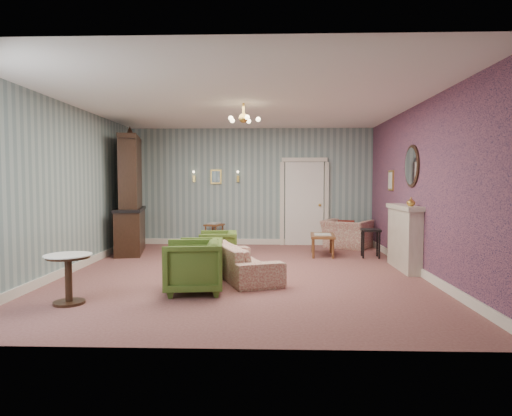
{
  "coord_description": "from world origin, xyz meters",
  "views": [
    {
      "loc": [
        0.46,
        -7.57,
        1.57
      ],
      "look_at": [
        0.2,
        0.4,
        1.1
      ],
      "focal_mm": 31.1,
      "sensor_mm": 36.0,
      "label": 1
    }
  ],
  "objects_px": {
    "olive_chair_b": "(199,257)",
    "sofa_chintz": "(243,255)",
    "pedestal_table": "(69,279)",
    "fireplace": "(404,237)",
    "side_table_black": "(370,243)",
    "olive_chair_c": "(218,246)",
    "wingback_chair": "(347,229)",
    "dresser": "(130,191)",
    "olive_chair_a": "(193,264)",
    "coffee_table": "(322,245)"
  },
  "relations": [
    {
      "from": "olive_chair_b",
      "to": "sofa_chintz",
      "type": "height_order",
      "value": "sofa_chintz"
    },
    {
      "from": "sofa_chintz",
      "to": "pedestal_table",
      "type": "relative_size",
      "value": 2.91
    },
    {
      "from": "fireplace",
      "to": "side_table_black",
      "type": "distance_m",
      "value": 1.28
    },
    {
      "from": "fireplace",
      "to": "olive_chair_c",
      "type": "bearing_deg",
      "value": 174.68
    },
    {
      "from": "wingback_chair",
      "to": "dresser",
      "type": "distance_m",
      "value": 5.09
    },
    {
      "from": "olive_chair_b",
      "to": "fireplace",
      "type": "xyz_separation_m",
      "value": [
        3.55,
        0.91,
        0.22
      ]
    },
    {
      "from": "olive_chair_a",
      "to": "wingback_chair",
      "type": "xyz_separation_m",
      "value": [
        2.92,
        4.37,
        0.04
      ]
    },
    {
      "from": "olive_chair_c",
      "to": "fireplace",
      "type": "distance_m",
      "value": 3.41
    },
    {
      "from": "olive_chair_c",
      "to": "coffee_table",
      "type": "bearing_deg",
      "value": 113.14
    },
    {
      "from": "wingback_chair",
      "to": "coffee_table",
      "type": "xyz_separation_m",
      "value": [
        -0.72,
        -1.13,
        -0.22
      ]
    },
    {
      "from": "olive_chair_c",
      "to": "olive_chair_b",
      "type": "bearing_deg",
      "value": -12.57
    },
    {
      "from": "olive_chair_a",
      "to": "wingback_chair",
      "type": "distance_m",
      "value": 5.26
    },
    {
      "from": "pedestal_table",
      "to": "side_table_black",
      "type": "bearing_deg",
      "value": 37.95
    },
    {
      "from": "olive_chair_c",
      "to": "sofa_chintz",
      "type": "height_order",
      "value": "sofa_chintz"
    },
    {
      "from": "olive_chair_a",
      "to": "olive_chair_b",
      "type": "xyz_separation_m",
      "value": [
        -0.06,
        0.87,
        -0.05
      ]
    },
    {
      "from": "olive_chair_b",
      "to": "fireplace",
      "type": "relative_size",
      "value": 0.52
    },
    {
      "from": "olive_chair_a",
      "to": "olive_chair_b",
      "type": "height_order",
      "value": "olive_chair_a"
    },
    {
      "from": "side_table_black",
      "to": "pedestal_table",
      "type": "height_order",
      "value": "pedestal_table"
    },
    {
      "from": "coffee_table",
      "to": "pedestal_table",
      "type": "distance_m",
      "value": 5.36
    },
    {
      "from": "wingback_chair",
      "to": "sofa_chintz",
      "type": "bearing_deg",
      "value": 88.03
    },
    {
      "from": "olive_chair_c",
      "to": "wingback_chair",
      "type": "relative_size",
      "value": 0.7
    },
    {
      "from": "fireplace",
      "to": "pedestal_table",
      "type": "relative_size",
      "value": 2.16
    },
    {
      "from": "olive_chair_a",
      "to": "sofa_chintz",
      "type": "distance_m",
      "value": 1.21
    },
    {
      "from": "olive_chair_a",
      "to": "wingback_chair",
      "type": "relative_size",
      "value": 0.8
    },
    {
      "from": "side_table_black",
      "to": "pedestal_table",
      "type": "distance_m",
      "value": 5.91
    },
    {
      "from": "olive_chair_b",
      "to": "coffee_table",
      "type": "bearing_deg",
      "value": 133.64
    },
    {
      "from": "olive_chair_a",
      "to": "olive_chair_c",
      "type": "relative_size",
      "value": 1.15
    },
    {
      "from": "olive_chair_b",
      "to": "side_table_black",
      "type": "height_order",
      "value": "olive_chair_b"
    },
    {
      "from": "olive_chair_b",
      "to": "fireplace",
      "type": "distance_m",
      "value": 3.67
    },
    {
      "from": "olive_chair_a",
      "to": "coffee_table",
      "type": "distance_m",
      "value": 3.92
    },
    {
      "from": "wingback_chair",
      "to": "fireplace",
      "type": "relative_size",
      "value": 0.73
    },
    {
      "from": "olive_chair_c",
      "to": "side_table_black",
      "type": "relative_size",
      "value": 1.2
    },
    {
      "from": "dresser",
      "to": "pedestal_table",
      "type": "distance_m",
      "value": 4.32
    },
    {
      "from": "dresser",
      "to": "coffee_table",
      "type": "relative_size",
      "value": 3.05
    },
    {
      "from": "coffee_table",
      "to": "dresser",
      "type": "bearing_deg",
      "value": 176.25
    },
    {
      "from": "olive_chair_c",
      "to": "sofa_chintz",
      "type": "distance_m",
      "value": 1.22
    },
    {
      "from": "olive_chair_c",
      "to": "dresser",
      "type": "relative_size",
      "value": 0.26
    },
    {
      "from": "olive_chair_b",
      "to": "wingback_chair",
      "type": "bearing_deg",
      "value": 136.93
    },
    {
      "from": "fireplace",
      "to": "pedestal_table",
      "type": "distance_m",
      "value": 5.56
    },
    {
      "from": "dresser",
      "to": "fireplace",
      "type": "xyz_separation_m",
      "value": [
        5.51,
        -1.73,
        -0.78
      ]
    },
    {
      "from": "dresser",
      "to": "pedestal_table",
      "type": "xyz_separation_m",
      "value": [
        0.52,
        -4.16,
        -1.04
      ]
    },
    {
      "from": "olive_chair_a",
      "to": "coffee_table",
      "type": "height_order",
      "value": "olive_chair_a"
    },
    {
      "from": "dresser",
      "to": "side_table_black",
      "type": "xyz_separation_m",
      "value": [
        5.18,
        -0.52,
        -1.07
      ]
    },
    {
      "from": "sofa_chintz",
      "to": "coffee_table",
      "type": "bearing_deg",
      "value": -56.25
    },
    {
      "from": "olive_chair_c",
      "to": "wingback_chair",
      "type": "distance_m",
      "value": 3.62
    },
    {
      "from": "wingback_chair",
      "to": "dresser",
      "type": "bearing_deg",
      "value": 41.95
    },
    {
      "from": "side_table_black",
      "to": "olive_chair_c",
      "type": "bearing_deg",
      "value": -163.77
    },
    {
      "from": "olive_chair_b",
      "to": "sofa_chintz",
      "type": "xyz_separation_m",
      "value": [
        0.71,
        0.14,
        0.01
      ]
    },
    {
      "from": "olive_chair_c",
      "to": "pedestal_table",
      "type": "height_order",
      "value": "olive_chair_c"
    },
    {
      "from": "fireplace",
      "to": "pedestal_table",
      "type": "bearing_deg",
      "value": -154.05
    }
  ]
}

